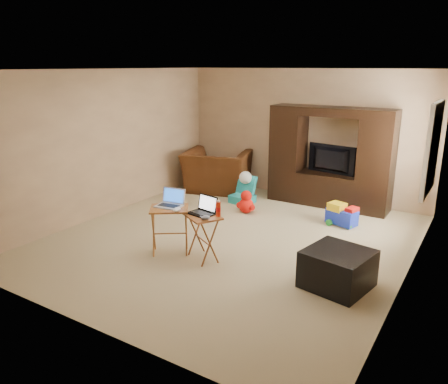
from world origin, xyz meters
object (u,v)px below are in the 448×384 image
Objects in this scene: laptop_left at (169,198)px; recliner at (218,171)px; entertainment_center at (330,157)px; mouse_left at (177,209)px; laptop_right at (201,206)px; water_bottle at (218,209)px; tray_table_right at (203,237)px; child_rocker at (242,189)px; mouse_right at (205,218)px; plush_toy at (246,202)px; television at (329,160)px; ottoman at (338,269)px; tray_table_left at (170,231)px; push_toy at (342,214)px.

recliner is at bearing 103.59° from laptop_left.
laptop_left is at bearing -109.67° from entertainment_center.
laptop_right is at bearing 31.29° from mouse_left.
laptop_right is 0.25m from water_bottle.
laptop_left reaches higher than tray_table_right.
recliner reaches higher than water_bottle.
tray_table_right is 1.80× the size of laptop_left.
laptop_right reaches higher than mouse_left.
mouse_right is at bearing -60.89° from child_rocker.
child_rocker reaches higher than plush_toy.
ottoman is at bearing 121.25° from television.
tray_table_left is 0.46m from laptop_left.
water_bottle is (0.20, 0.08, 0.41)m from tray_table_right.
laptop_left is at bearing 100.06° from tray_table_left.
television is 1.47× the size of tray_table_right.
mouse_right is at bearing -96.43° from push_toy.
recliner is 2.06× the size of tray_table_right.
recliner is 10.15× the size of mouse_right.
television is 3.27m from ottoman.
plush_toy is (-1.08, -1.23, -0.71)m from entertainment_center.
mouse_left is (0.22, -0.10, -0.09)m from laptop_left.
television is 3.36m from mouse_right.
plush_toy is at bearing 105.06° from mouse_right.
mouse_left is 0.70× the size of water_bottle.
plush_toy is at bearing -44.10° from child_rocker.
ottoman is (2.60, -2.28, -0.04)m from child_rocker.
entertainment_center is 16.47× the size of mouse_left.
laptop_right is at bearing 0.73° from laptop_left.
recliner is at bearing 141.56° from ottoman.
mouse_left is at bearing -170.42° from ottoman.
ottoman is 1.12× the size of tray_table_right.
recliner is at bearing 120.14° from mouse_right.
plush_toy is at bearing 57.49° from television.
laptop_left is 2.58× the size of mouse_left.
plush_toy is (1.21, -0.94, -0.21)m from recliner.
tray_table_left is at bearing -167.48° from water_bottle.
tray_table_right is 0.39m from mouse_right.
mouse_right reaches higher than plush_toy.
mouse_right is (1.78, -3.07, 0.24)m from recliner.
entertainment_center is at bearing 108.65° from tray_table_right.
mouse_right is at bearing -38.90° from tray_table_left.
tray_table_left reaches higher than plush_toy.
ottoman is (0.60, -2.09, 0.04)m from push_toy.
tray_table_left is 3.45× the size of water_bottle.
water_bottle is (0.24, 0.06, -0.02)m from laptop_right.
recliner reaches higher than plush_toy.
water_bottle is at bearing 23.77° from mouse_left.
entertainment_center reaches higher than laptop_left.
television is 6.84× the size of mouse_left.
television reaches higher than ottoman.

